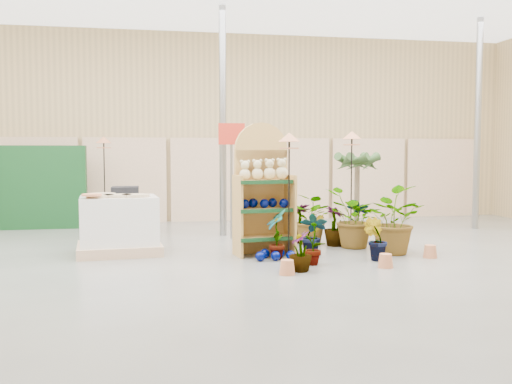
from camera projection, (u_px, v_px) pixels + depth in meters
room at (244, 115)px, 8.68m from camera, size 15.20×12.10×4.70m
display_shelf at (262, 194)px, 9.23m from camera, size 0.96×0.68×2.14m
teddy_bears at (265, 171)px, 9.11m from camera, size 0.79×0.21×0.34m
gazing_balls_shelf at (264, 203)px, 9.11m from camera, size 0.79×0.27×0.15m
gazing_balls_floor at (274, 255)px, 8.78m from camera, size 0.63×0.39×0.15m
pallet_stack at (119, 225)px, 9.28m from camera, size 1.42×1.22×0.98m
charcoal_planters at (120, 217)px, 10.86m from camera, size 0.80×0.50×1.00m
trellis_stock at (39, 187)px, 12.30m from camera, size 2.00×0.30×1.80m
offer_sign at (232, 157)px, 10.77m from camera, size 0.50×0.08×2.20m
bird_table_front at (289, 142)px, 8.78m from camera, size 0.34×0.34×1.96m
bird_table_right at (352, 139)px, 10.16m from camera, size 0.34×0.34×2.03m
bird_table_back at (104, 143)px, 12.14m from camera, size 0.34×0.34×1.99m
palm at (357, 161)px, 10.82m from camera, size 0.70×0.70×1.75m
potted_plant_0 at (276, 234)px, 8.82m from camera, size 0.28×0.41×0.78m
potted_plant_1 at (313, 235)px, 9.02m from camera, size 0.39×0.32×0.68m
potted_plant_2 at (354, 218)px, 9.80m from camera, size 1.24×1.22×1.04m
potted_plant_3 at (335, 226)px, 10.07m from camera, size 0.53×0.53×0.72m
potted_plant_4 at (358, 221)px, 10.33m from camera, size 0.51×0.49×0.81m
potted_plant_5 at (287, 231)px, 9.58m from camera, size 0.36×0.41×0.66m
potted_plant_6 at (312, 219)px, 10.27m from camera, size 1.07×1.08×0.91m
potted_plant_7 at (300, 251)px, 7.91m from camera, size 0.36×0.36×0.56m
potted_plant_8 at (314, 239)px, 8.34m from camera, size 0.49×0.43×0.77m
potted_plant_9 at (375, 239)px, 8.72m from camera, size 0.46×0.45×0.65m
potted_plant_10 at (390, 220)px, 9.28m from camera, size 0.96×1.08×1.11m
potted_plant_11 at (301, 223)px, 10.42m from camera, size 0.53×0.53×0.72m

